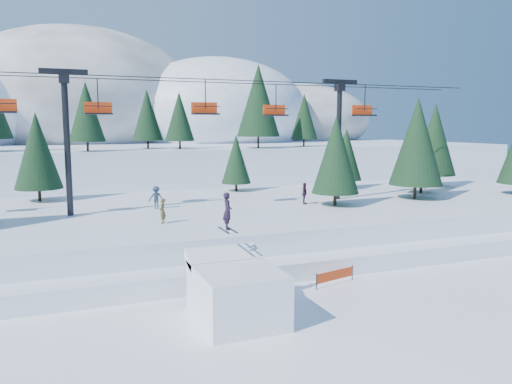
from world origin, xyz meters
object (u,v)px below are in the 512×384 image
object	(u,v)px
jump_kicker	(236,291)
banner_near	(335,275)
banner_far	(374,258)
chairlift	(200,120)

from	to	relation	value
jump_kicker	banner_near	xyz separation A→B (m)	(6.84, 2.74, -0.80)
banner_far	jump_kicker	bearing A→B (deg)	-155.70
jump_kicker	banner_far	xyz separation A→B (m)	(11.01, 4.97, -0.80)
jump_kicker	banner_far	distance (m)	12.11
jump_kicker	banner_far	size ratio (longest dim) A/B	2.00
chairlift	jump_kicker	bearing A→B (deg)	-99.88
banner_near	banner_far	size ratio (longest dim) A/B	0.97
chairlift	banner_near	world-z (taller)	chairlift
jump_kicker	chairlift	xyz separation A→B (m)	(2.93, 16.85, 7.98)
chairlift	banner_near	xyz separation A→B (m)	(3.91, -14.10, -8.78)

